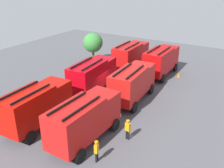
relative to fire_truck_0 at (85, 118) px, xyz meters
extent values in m
plane|color=#4C4C51|center=(8.47, 2.60, -2.15)|extent=(54.01, 54.01, 0.00)
cube|color=#B71412|center=(2.45, -0.03, -0.05)|extent=(2.23, 2.52, 2.60)
cube|color=#8C9EAD|center=(3.50, -0.04, 0.26)|extent=(0.10, 2.13, 1.46)
cube|color=#B71412|center=(-1.05, 0.01, 0.10)|extent=(4.83, 2.55, 2.90)
cube|color=black|center=(-1.04, 0.70, 1.67)|extent=(4.32, 0.17, 0.12)
cube|color=black|center=(-1.06, -0.68, 1.67)|extent=(4.32, 0.17, 0.12)
cube|color=silver|center=(3.65, -0.04, -1.20)|extent=(0.23, 2.38, 0.28)
cylinder|color=black|center=(2.66, 1.17, -1.60)|extent=(1.10, 0.36, 1.10)
cylinder|color=black|center=(2.64, -1.23, -1.60)|extent=(1.10, 0.36, 1.10)
cylinder|color=black|center=(-2.24, 1.22, -1.60)|extent=(1.10, 0.36, 1.10)
cylinder|color=black|center=(-2.26, -1.17, -1.60)|extent=(1.10, 0.36, 1.10)
cube|color=#B51613|center=(10.97, 0.24, -0.05)|extent=(2.35, 2.63, 2.60)
cube|color=#8C9EAD|center=(12.02, 0.31, 0.26)|extent=(0.21, 2.13, 1.46)
cube|color=#B51613|center=(7.48, 0.03, 0.10)|extent=(4.94, 2.79, 2.90)
cube|color=black|center=(7.43, 0.72, 1.67)|extent=(4.32, 0.38, 0.12)
cube|color=black|center=(7.52, -0.66, 1.67)|extent=(4.32, 0.38, 0.12)
cube|color=silver|center=(12.17, 0.31, -1.20)|extent=(0.34, 2.38, 0.28)
cylinder|color=black|center=(11.10, 1.45, -1.60)|extent=(1.12, 0.42, 1.10)
cylinder|color=black|center=(11.24, -0.94, -1.60)|extent=(1.12, 0.42, 1.10)
cylinder|color=black|center=(6.21, 1.16, -1.60)|extent=(1.12, 0.42, 1.10)
cylinder|color=black|center=(6.35, -1.24, -1.60)|extent=(1.12, 0.42, 1.10)
cube|color=#B30B0B|center=(19.62, 0.27, -0.05)|extent=(2.20, 2.50, 2.60)
cube|color=#8C9EAD|center=(20.67, 0.27, 0.26)|extent=(0.08, 2.13, 1.46)
cube|color=#B30B0B|center=(16.12, 0.27, 0.10)|extent=(4.80, 2.50, 2.90)
cube|color=black|center=(16.12, 0.96, 1.67)|extent=(4.32, 0.12, 0.12)
cube|color=black|center=(16.12, -0.42, 1.67)|extent=(4.32, 0.12, 0.12)
cube|color=silver|center=(20.82, 0.27, -1.20)|extent=(0.20, 2.38, 0.28)
cylinder|color=black|center=(19.82, 1.47, -1.60)|extent=(1.10, 0.35, 1.10)
cylinder|color=black|center=(19.82, -0.93, -1.60)|extent=(1.10, 0.35, 1.10)
cylinder|color=black|center=(14.92, 1.47, -1.60)|extent=(1.10, 0.35, 1.10)
cylinder|color=black|center=(14.92, -0.93, -1.60)|extent=(1.10, 0.35, 1.10)
cube|color=#B90E06|center=(2.12, 5.13, -0.05)|extent=(2.34, 2.62, 2.60)
cube|color=#8C9EAD|center=(3.17, 5.19, 0.26)|extent=(0.20, 2.13, 1.46)
cube|color=#B90E06|center=(-1.37, 4.94, 0.10)|extent=(4.93, 2.76, 2.90)
cube|color=black|center=(-1.41, 5.62, 1.67)|extent=(4.32, 0.36, 0.12)
cube|color=black|center=(-1.34, 4.25, 1.67)|extent=(4.32, 0.36, 0.12)
cube|color=silver|center=(3.32, 5.20, -1.20)|extent=(0.33, 2.38, 0.28)
cylinder|color=black|center=(2.25, 6.34, -1.60)|extent=(1.12, 0.41, 1.10)
cylinder|color=black|center=(2.39, 3.95, -1.60)|extent=(1.12, 0.41, 1.10)
cylinder|color=black|center=(-2.64, 6.07, -1.60)|extent=(1.12, 0.41, 1.10)
cylinder|color=black|center=(-2.50, 3.67, -1.60)|extent=(1.12, 0.41, 1.10)
cube|color=#B2060F|center=(10.58, 5.17, -0.05)|extent=(2.39, 2.66, 2.60)
cube|color=#8C9EAD|center=(11.63, 5.25, 0.26)|extent=(0.25, 2.12, 1.46)
cube|color=#B2060F|center=(7.09, 4.90, 0.10)|extent=(4.98, 2.87, 2.90)
cube|color=black|center=(7.04, 5.58, 1.67)|extent=(4.32, 0.46, 0.12)
cube|color=black|center=(7.14, 4.21, 1.67)|extent=(4.32, 0.46, 0.12)
cube|color=silver|center=(11.78, 5.26, -1.20)|extent=(0.38, 2.38, 0.28)
cylinder|color=black|center=(10.68, 6.38, -1.60)|extent=(1.12, 0.43, 1.10)
cylinder|color=black|center=(10.87, 3.99, -1.60)|extent=(1.12, 0.43, 1.10)
cylinder|color=black|center=(5.80, 6.00, -1.60)|extent=(1.12, 0.43, 1.10)
cylinder|color=black|center=(5.99, 3.61, -1.60)|extent=(1.12, 0.43, 1.10)
cube|color=#B3100F|center=(19.64, 4.87, -0.05)|extent=(2.26, 2.56, 2.60)
cube|color=#8C9EAD|center=(20.69, 4.90, 0.26)|extent=(0.14, 2.13, 1.46)
cube|color=#B3100F|center=(16.14, 4.78, 0.10)|extent=(4.86, 2.62, 2.90)
cube|color=black|center=(16.12, 5.46, 1.67)|extent=(4.32, 0.23, 0.12)
cube|color=black|center=(16.16, 4.09, 1.67)|extent=(4.32, 0.23, 0.12)
cube|color=silver|center=(20.84, 4.90, -1.20)|extent=(0.26, 2.38, 0.28)
cylinder|color=black|center=(19.81, 6.07, -1.60)|extent=(1.11, 0.38, 1.10)
cylinder|color=black|center=(19.87, 3.67, -1.60)|extent=(1.11, 0.38, 1.10)
cylinder|color=black|center=(14.91, 5.95, -1.60)|extent=(1.11, 0.38, 1.10)
cylinder|color=black|center=(14.97, 3.55, -1.60)|extent=(1.11, 0.38, 1.10)
cylinder|color=black|center=(12.65, 7.72, -1.77)|extent=(0.16, 0.16, 0.77)
cylinder|color=black|center=(12.53, 7.89, -1.77)|extent=(0.16, 0.16, 0.77)
cube|color=orange|center=(12.59, 7.80, -1.06)|extent=(0.44, 0.48, 0.67)
sphere|color=tan|center=(12.59, 7.80, -0.61)|extent=(0.22, 0.22, 0.22)
cylinder|color=orange|center=(12.59, 7.80, -0.53)|extent=(0.27, 0.27, 0.06)
cylinder|color=black|center=(23.04, 4.73, -1.77)|extent=(0.16, 0.16, 0.76)
cylinder|color=black|center=(22.83, 4.74, -1.77)|extent=(0.16, 0.16, 0.76)
cube|color=orange|center=(22.93, 4.74, -1.06)|extent=(0.43, 0.25, 0.66)
sphere|color=brown|center=(22.93, 4.74, -0.62)|extent=(0.22, 0.22, 0.22)
cylinder|color=orange|center=(22.93, 4.74, -0.53)|extent=(0.27, 0.27, 0.06)
cylinder|color=black|center=(-1.67, -2.21, -1.75)|extent=(0.16, 0.16, 0.81)
cylinder|color=black|center=(-1.47, -2.17, -1.75)|extent=(0.16, 0.16, 0.81)
cube|color=orange|center=(-1.57, -2.19, -1.00)|extent=(0.46, 0.32, 0.70)
sphere|color=#9E704C|center=(-1.57, -2.19, -0.53)|extent=(0.23, 0.23, 0.23)
cylinder|color=orange|center=(-1.57, -2.19, -0.44)|extent=(0.28, 0.28, 0.07)
cylinder|color=black|center=(2.01, -2.92, -1.74)|extent=(0.16, 0.16, 0.83)
cylinder|color=black|center=(2.05, -2.72, -1.74)|extent=(0.16, 0.16, 0.83)
cube|color=orange|center=(2.03, -2.82, -0.96)|extent=(0.31, 0.46, 0.72)
sphere|color=#9E704C|center=(2.03, -2.82, -0.49)|extent=(0.23, 0.23, 0.23)
cylinder|color=orange|center=(2.03, -2.82, -0.39)|extent=(0.29, 0.29, 0.07)
cylinder|color=black|center=(-0.57, 2.14, -1.75)|extent=(0.16, 0.16, 0.81)
cylinder|color=black|center=(-0.36, 2.16, -1.75)|extent=(0.16, 0.16, 0.81)
cube|color=gold|center=(-0.47, 2.15, -0.99)|extent=(0.44, 0.28, 0.70)
sphere|color=beige|center=(-0.47, 2.15, -0.52)|extent=(0.23, 0.23, 0.23)
cylinder|color=gold|center=(-0.47, 2.15, -0.43)|extent=(0.29, 0.29, 0.07)
cylinder|color=brown|center=(17.00, 11.16, -1.23)|extent=(0.37, 0.37, 1.85)
sphere|color=#337A33|center=(17.00, 11.16, 0.96)|extent=(2.97, 2.97, 2.97)
cone|color=#F2600C|center=(17.89, -2.07, -1.85)|extent=(0.43, 0.43, 0.61)
cone|color=#F2600C|center=(9.68, 7.31, -1.79)|extent=(0.51, 0.51, 0.73)
cone|color=#F2600C|center=(4.03, 1.92, -1.83)|extent=(0.46, 0.46, 0.66)
camera|label=1|loc=(-13.89, -10.98, 10.59)|focal=41.18mm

